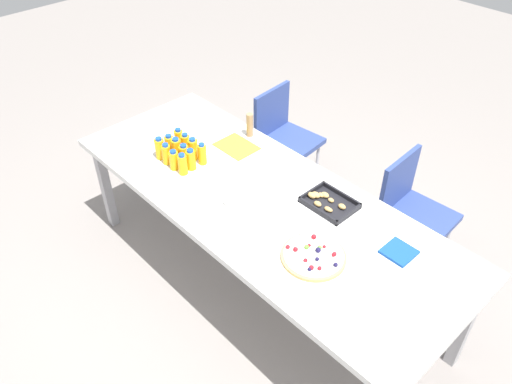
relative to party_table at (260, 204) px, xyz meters
The scene contains 22 objects.
ground_plane 0.69m from the party_table, ahead, with size 12.00×12.00×0.00m, color gray.
party_table is the anchor object (origin of this frame).
chair_far_right 0.99m from the party_table, 57.85° to the left, with size 0.42×0.42×0.83m.
chair_far_left 1.08m from the party_table, 126.95° to the left, with size 0.44×0.44×0.83m.
juice_bottle_0 0.75m from the party_table, 165.08° to the right, with size 0.06×0.06×0.15m.
juice_bottle_1 0.68m from the party_table, 163.14° to the right, with size 0.06×0.06×0.14m.
juice_bottle_2 0.60m from the party_table, 160.93° to the right, with size 0.06×0.06×0.13m.
juice_bottle_3 0.53m from the party_table, 159.09° to the right, with size 0.06×0.06×0.14m.
juice_bottle_4 0.73m from the party_table, behind, with size 0.06×0.06×0.14m.
juice_bottle_5 0.66m from the party_table, 169.53° to the right, with size 0.06×0.06×0.15m.
juice_bottle_6 0.58m from the party_table, 168.45° to the right, with size 0.06×0.06×0.14m.
juice_bottle_7 0.52m from the party_table, 166.45° to the right, with size 0.06×0.06×0.14m.
juice_bottle_8 0.73m from the party_table, behind, with size 0.06×0.06×0.15m.
juice_bottle_9 0.65m from the party_table, behind, with size 0.06×0.06×0.15m.
juice_bottle_10 0.58m from the party_table, behind, with size 0.06×0.06×0.15m.
juice_bottle_11 0.50m from the party_table, behind, with size 0.05×0.05×0.14m.
fruit_pizza 0.55m from the party_table, 14.35° to the right, with size 0.33×0.33×0.05m.
snack_tray 0.39m from the party_table, 36.95° to the left, with size 0.28×0.22×0.04m.
plate_stack 0.15m from the party_table, 116.05° to the right, with size 0.18×0.18×0.02m.
napkin_stack 0.83m from the party_table, 14.26° to the left, with size 0.15×0.15×0.02m, color #194CA5.
cardboard_tube 0.66m from the party_table, 142.65° to the left, with size 0.04×0.04×0.17m, color #9E7A56.
paper_folder 0.54m from the party_table, 153.31° to the left, with size 0.26×0.20×0.01m, color yellow.
Camera 1 is at (1.61, -1.55, 2.60)m, focal length 35.69 mm.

